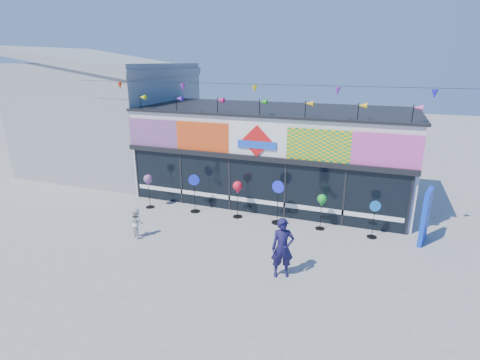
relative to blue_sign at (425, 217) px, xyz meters
The scene contains 12 objects.
ground 7.01m from the blue_sign, 155.06° to the right, with size 80.00×80.00×0.00m, color gray.
kite_shop 7.06m from the blue_sign, 154.42° to the left, with size 16.00×5.70×5.31m.
neighbour_building 16.94m from the blue_sign, 165.97° to the left, with size 8.18×7.20×6.87m.
blue_sign is the anchor object (origin of this frame).
spinner_0 10.87m from the blue_sign, behind, with size 0.38×0.38×1.50m.
spinner_1 8.79m from the blue_sign, behind, with size 0.45×0.42×1.64m.
spinner_2 6.90m from the blue_sign, behind, with size 0.39×0.39×1.55m.
spinner_3 5.22m from the blue_sign, behind, with size 0.49×0.45×1.75m.
spinner_4 3.54m from the blue_sign, behind, with size 0.35×0.35×1.40m.
spinner_5 1.69m from the blue_sign, behind, with size 0.38×0.36×1.41m.
adult_man 5.60m from the blue_sign, 137.04° to the right, with size 0.67×0.44×1.83m, color #16133D.
child 10.16m from the blue_sign, 162.22° to the right, with size 0.53×0.30×1.08m, color silver.
Camera 1 is at (4.44, -10.49, 6.12)m, focal length 28.00 mm.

